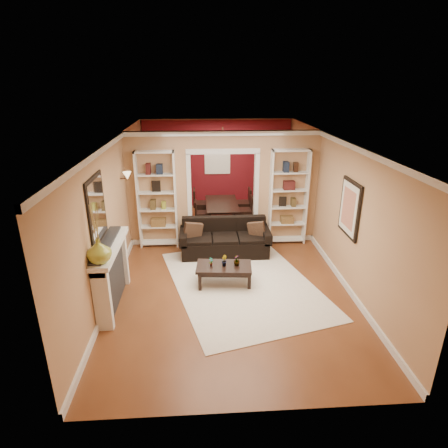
{
  "coord_description": "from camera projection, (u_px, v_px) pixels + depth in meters",
  "views": [
    {
      "loc": [
        -0.53,
        -7.39,
        3.77
      ],
      "look_at": [
        -0.1,
        -0.8,
        1.22
      ],
      "focal_mm": 30.0,
      "sensor_mm": 36.0,
      "label": 1
    }
  ],
  "objects": [
    {
      "name": "wall_back",
      "position": [
        217.0,
        164.0,
        11.51
      ],
      "size": [
        8.0,
        0.0,
        8.0
      ],
      "primitive_type": "plane",
      "rotation": [
        1.57,
        0.0,
        0.0
      ],
      "color": "tan",
      "rests_on": "ground"
    },
    {
      "name": "dining_chair_sw",
      "position": [
        203.0,
        204.0,
        10.72
      ],
      "size": [
        0.56,
        0.56,
        0.9
      ],
      "primitive_type": "cube",
      "rotation": [
        0.0,
        0.0,
        1.27
      ],
      "color": "black",
      "rests_on": "floor"
    },
    {
      "name": "bookshelf_right",
      "position": [
        288.0,
        198.0,
        8.91
      ],
      "size": [
        0.9,
        0.3,
        2.3
      ],
      "primitive_type": "cube",
      "color": "white",
      "rests_on": "floor"
    },
    {
      "name": "dining_chair_ne",
      "position": [
        243.0,
        211.0,
        10.24
      ],
      "size": [
        0.55,
        0.55,
        0.85
      ],
      "primitive_type": "cube",
      "rotation": [
        0.0,
        0.0,
        -1.97
      ],
      "color": "black",
      "rests_on": "floor"
    },
    {
      "name": "partition_wall",
      "position": [
        223.0,
        189.0,
        8.9
      ],
      "size": [
        4.5,
        0.15,
        2.7
      ],
      "primitive_type": "cube",
      "color": "tan",
      "rests_on": "floor"
    },
    {
      "name": "pillow_right",
      "position": [
        257.0,
        230.0,
        8.5
      ],
      "size": [
        0.39,
        0.25,
        0.38
      ],
      "primitive_type": "cube",
      "rotation": [
        0.0,
        0.0,
        -0.42
      ],
      "color": "#4F3422",
      "rests_on": "sofa"
    },
    {
      "name": "framed_art",
      "position": [
        349.0,
        208.0,
        6.91
      ],
      "size": [
        0.04,
        0.85,
        1.05
      ],
      "primitive_type": "cube",
      "color": "black",
      "rests_on": "wall_right"
    },
    {
      "name": "plant_center",
      "position": [
        224.0,
        261.0,
        7.22
      ],
      "size": [
        0.11,
        0.13,
        0.21
      ],
      "primitive_type": "imported",
      "rotation": [
        0.0,
        0.0,
        1.71
      ],
      "color": "#336626",
      "rests_on": "coffee_table"
    },
    {
      "name": "floor",
      "position": [
        226.0,
        262.0,
        8.27
      ],
      "size": [
        8.0,
        8.0,
        0.0
      ],
      "primitive_type": "plane",
      "color": "brown",
      "rests_on": "ground"
    },
    {
      "name": "plant_left",
      "position": [
        211.0,
        262.0,
        7.21
      ],
      "size": [
        0.11,
        0.11,
        0.18
      ],
      "primitive_type": "imported",
      "rotation": [
        0.0,
        0.0,
        0.9
      ],
      "color": "#336626",
      "rests_on": "coffee_table"
    },
    {
      "name": "wall_front",
      "position": [
        252.0,
        319.0,
        4.06
      ],
      "size": [
        8.0,
        0.0,
        8.0
      ],
      "primitive_type": "plane",
      "rotation": [
        -1.57,
        0.0,
        0.0
      ],
      "color": "tan",
      "rests_on": "ground"
    },
    {
      "name": "vase",
      "position": [
        99.0,
        251.0,
        5.66
      ],
      "size": [
        0.48,
        0.48,
        0.39
      ],
      "primitive_type": "imported",
      "rotation": [
        0.0,
        0.0,
        0.39
      ],
      "color": "#96A134",
      "rests_on": "fireplace"
    },
    {
      "name": "fireplace",
      "position": [
        113.0,
        275.0,
        6.54
      ],
      "size": [
        0.32,
        1.7,
        1.16
      ],
      "primitive_type": "cube",
      "color": "white",
      "rests_on": "floor"
    },
    {
      "name": "sofa",
      "position": [
        225.0,
        238.0,
        8.54
      ],
      "size": [
        2.05,
        0.88,
        0.8
      ],
      "primitive_type": "cube",
      "color": "black",
      "rests_on": "floor"
    },
    {
      "name": "plant_right",
      "position": [
        237.0,
        260.0,
        7.23
      ],
      "size": [
        0.16,
        0.16,
        0.22
      ],
      "primitive_type": "imported",
      "rotation": [
        0.0,
        0.0,
        4.32
      ],
      "color": "#336626",
      "rests_on": "coffee_table"
    },
    {
      "name": "red_back_panel",
      "position": [
        217.0,
        165.0,
        11.49
      ],
      "size": [
        4.44,
        0.04,
        2.64
      ],
      "primitive_type": "cube",
      "color": "maroon",
      "rests_on": "floor"
    },
    {
      "name": "mirror",
      "position": [
        97.0,
        209.0,
        6.09
      ],
      "size": [
        0.03,
        0.95,
        1.1
      ],
      "primitive_type": "cube",
      "color": "silver",
      "rests_on": "wall_left"
    },
    {
      "name": "dining_window",
      "position": [
        217.0,
        158.0,
        11.37
      ],
      "size": [
        0.78,
        0.03,
        0.98
      ],
      "primitive_type": "cube",
      "color": "#8CA5CC",
      "rests_on": "wall_back"
    },
    {
      "name": "wall_sconce",
      "position": [
        125.0,
        177.0,
        7.99
      ],
      "size": [
        0.18,
        0.18,
        0.22
      ],
      "primitive_type": "cube",
      "color": "#FFE0A5",
      "rests_on": "wall_left"
    },
    {
      "name": "pillow_left",
      "position": [
        193.0,
        231.0,
        8.41
      ],
      "size": [
        0.42,
        0.24,
        0.41
      ],
      "primitive_type": "cube",
      "rotation": [
        0.0,
        0.0,
        0.31
      ],
      "color": "#4F3422",
      "rests_on": "sofa"
    },
    {
      "name": "dining_chair_nw",
      "position": [
        203.0,
        213.0,
        10.19
      ],
      "size": [
        0.49,
        0.49,
        0.75
      ],
      "primitive_type": "cube",
      "rotation": [
        0.0,
        0.0,
        1.15
      ],
      "color": "black",
      "rests_on": "floor"
    },
    {
      "name": "bookshelf_left",
      "position": [
        157.0,
        200.0,
        8.72
      ],
      "size": [
        0.9,
        0.3,
        2.3
      ],
      "primitive_type": "cube",
      "color": "white",
      "rests_on": "floor"
    },
    {
      "name": "coffee_table",
      "position": [
        224.0,
        275.0,
        7.33
      ],
      "size": [
        1.11,
        0.67,
        0.4
      ],
      "primitive_type": "cube",
      "rotation": [
        0.0,
        0.0,
        -0.09
      ],
      "color": "black",
      "rests_on": "floor"
    },
    {
      "name": "chandelier",
      "position": [
        219.0,
        149.0,
        10.05
      ],
      "size": [
        0.5,
        0.5,
        0.3
      ],
      "primitive_type": "cube",
      "color": "#3F281C",
      "rests_on": "ceiling"
    },
    {
      "name": "wall_left",
      "position": [
        117.0,
        206.0,
        7.65
      ],
      "size": [
        0.0,
        8.0,
        8.0
      ],
      "primitive_type": "plane",
      "rotation": [
        1.57,
        0.0,
        1.57
      ],
      "color": "tan",
      "rests_on": "ground"
    },
    {
      "name": "ceiling",
      "position": [
        227.0,
        139.0,
        7.3
      ],
      "size": [
        8.0,
        8.0,
        0.0
      ],
      "primitive_type": "plane",
      "rotation": [
        3.14,
        0.0,
        0.0
      ],
      "color": "white",
      "rests_on": "ground"
    },
    {
      "name": "wall_right",
      "position": [
        332.0,
        202.0,
        7.92
      ],
      "size": [
        0.0,
        8.0,
        8.0
      ],
      "primitive_type": "plane",
      "rotation": [
        1.57,
        0.0,
        -1.57
      ],
      "color": "tan",
      "rests_on": "ground"
    },
    {
      "name": "dining_chair_se",
      "position": [
        241.0,
        203.0,
        10.79
      ],
      "size": [
        0.59,
        0.59,
        0.9
      ],
      "primitive_type": "cube",
      "rotation": [
        0.0,
        0.0,
        -2.0
      ],
      "color": "black",
      "rests_on": "floor"
    },
    {
      "name": "dining_table",
      "position": [
        223.0,
        212.0,
        10.54
      ],
      "size": [
        1.59,
        0.89,
        0.56
      ],
      "primitive_type": "imported",
      "rotation": [
        0.0,
        0.0,
        1.57
      ],
      "color": "black",
      "rests_on": "floor"
    },
    {
      "name": "area_rug",
      "position": [
        242.0,
        283.0,
        7.42
      ],
      "size": [
        3.42,
        4.14,
        0.01
      ],
      "primitive_type": "cube",
      "rotation": [
        0.0,
        0.0,
        0.26
      ],
      "color": "white",
      "rests_on": "floor"
    }
  ]
}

